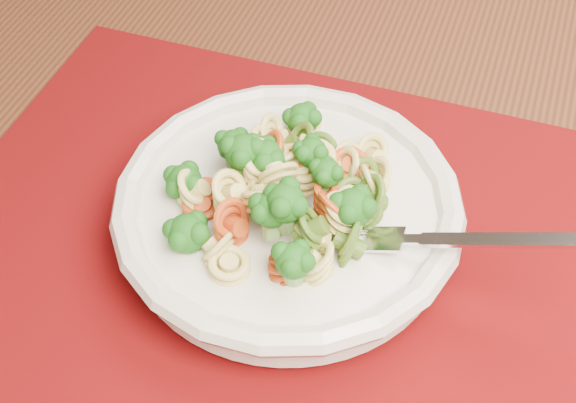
% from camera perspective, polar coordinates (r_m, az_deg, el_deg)
% --- Properties ---
extents(dining_table, '(1.47, 1.04, 0.76)m').
position_cam_1_polar(dining_table, '(0.72, 1.86, -4.19)').
color(dining_table, '#4F2716').
rests_on(dining_table, ground).
extents(placemat, '(0.54, 0.44, 0.00)m').
position_cam_1_polar(placemat, '(0.60, -1.27, -2.63)').
color(placemat, '#4E0603').
rests_on(placemat, dining_table).
extents(pasta_bowl, '(0.25, 0.25, 0.05)m').
position_cam_1_polar(pasta_bowl, '(0.58, -0.00, -0.71)').
color(pasta_bowl, beige).
rests_on(pasta_bowl, placemat).
extents(pasta_broccoli_heap, '(0.21, 0.21, 0.06)m').
position_cam_1_polar(pasta_broccoli_heap, '(0.56, -0.00, 0.41)').
color(pasta_broccoli_heap, '#E6CD71').
rests_on(pasta_broccoli_heap, pasta_bowl).
extents(fork, '(0.18, 0.05, 0.08)m').
position_cam_1_polar(fork, '(0.54, 6.90, -2.70)').
color(fork, silver).
rests_on(fork, pasta_bowl).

